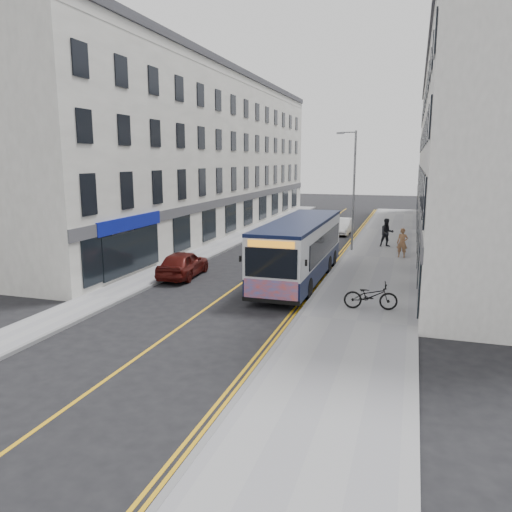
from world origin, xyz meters
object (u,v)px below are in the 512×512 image
Objects in this scene: pedestrian_far at (387,233)px; streetlamp at (353,187)px; bicycle at (371,296)px; car_white at (342,226)px; city_bus at (300,248)px; pedestrian_near at (402,243)px; car_maroon at (183,264)px.

streetlamp is at bearing -156.69° from pedestrian_far.
bicycle is 21.84m from car_white.
car_white is at bearing 104.79° from pedestrian_far.
streetlamp reaches higher than city_bus.
pedestrian_far is at bearing 114.47° from pedestrian_near.
pedestrian_far is (3.74, 11.23, -0.61)m from city_bus.
streetlamp reaches higher than car_white.
pedestrian_far is at bearing 42.28° from streetlamp.
car_maroon is (-10.02, 3.32, 0.03)m from bicycle.
car_maroon is at bearing -147.64° from pedestrian_far.
city_bus is 5.03× the size of bicycle.
streetlamp is 0.74× the size of city_bus.
pedestrian_near is at bearing -61.14° from car_white.
pedestrian_near is 10.85m from car_white.
pedestrian_far is 15.72m from car_maroon.
car_white is 19.06m from car_maroon.
city_bus is 17.12m from car_white.
bicycle is at bearing -79.74° from streetlamp.
pedestrian_far is at bearing -7.18° from bicycle.
pedestrian_near is at bearing 56.92° from city_bus.
streetlamp is 13.24m from car_maroon.
city_bus is at bearing -115.55° from pedestrian_near.
pedestrian_far reaches higher than car_maroon.
pedestrian_near is 13.89m from car_maroon.
car_maroon is (-9.82, -12.27, -0.39)m from pedestrian_far.
car_white reaches higher than bicycle.
pedestrian_far is (2.25, 2.04, -3.27)m from streetlamp.
streetlamp is 4.47m from pedestrian_far.
pedestrian_far is at bearing -55.16° from car_white.
car_maroon is at bearing -170.31° from city_bus.
city_bus is at bearing -88.35° from car_white.
car_white is (-4.12, 21.45, -0.03)m from bicycle.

